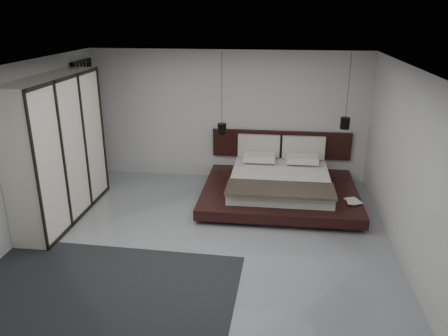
# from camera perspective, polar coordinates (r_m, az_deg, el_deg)

# --- Properties ---
(floor) EXTENTS (6.00, 6.00, 0.00)m
(floor) POSITION_cam_1_polar(r_m,az_deg,el_deg) (7.25, -2.40, -9.51)
(floor) COLOR gray
(floor) RESTS_ON ground
(ceiling) EXTENTS (6.00, 6.00, 0.00)m
(ceiling) POSITION_cam_1_polar(r_m,az_deg,el_deg) (6.36, -2.77, 13.05)
(ceiling) COLOR white
(ceiling) RESTS_ON wall_back
(wall_back) EXTENTS (6.00, 0.00, 6.00)m
(wall_back) POSITION_cam_1_polar(r_m,az_deg,el_deg) (9.53, 0.44, 6.82)
(wall_back) COLOR silver
(wall_back) RESTS_ON floor
(wall_front) EXTENTS (6.00, 0.00, 6.00)m
(wall_front) POSITION_cam_1_polar(r_m,az_deg,el_deg) (4.02, -9.85, -12.83)
(wall_front) COLOR silver
(wall_front) RESTS_ON floor
(wall_left) EXTENTS (0.00, 6.00, 6.00)m
(wall_left) POSITION_cam_1_polar(r_m,az_deg,el_deg) (7.75, -25.03, 1.82)
(wall_left) COLOR silver
(wall_left) RESTS_ON floor
(wall_right) EXTENTS (0.00, 6.00, 6.00)m
(wall_right) POSITION_cam_1_polar(r_m,az_deg,el_deg) (6.86, 22.97, -0.06)
(wall_right) COLOR silver
(wall_right) RESTS_ON floor
(lattice_screen) EXTENTS (0.05, 0.90, 2.60)m
(lattice_screen) POSITION_cam_1_polar(r_m,az_deg,el_deg) (9.83, -17.40, 5.71)
(lattice_screen) COLOR black
(lattice_screen) RESTS_ON floor
(bed) EXTENTS (2.98, 2.47, 1.11)m
(bed) POSITION_cam_1_polar(r_m,az_deg,el_deg) (8.75, 7.30, -2.11)
(bed) COLOR black
(bed) RESTS_ON floor
(book_lower) EXTENTS (0.32, 0.37, 0.03)m
(book_lower) POSITION_cam_1_polar(r_m,az_deg,el_deg) (8.23, 15.85, -4.27)
(book_lower) COLOR #99724C
(book_lower) RESTS_ON bed
(book_upper) EXTENTS (0.20, 0.26, 0.02)m
(book_upper) POSITION_cam_1_polar(r_m,az_deg,el_deg) (8.19, 15.75, -4.21)
(book_upper) COLOR #99724C
(book_upper) RESTS_ON book_lower
(pendant_left) EXTENTS (0.18, 0.18, 1.64)m
(pendant_left) POSITION_cam_1_polar(r_m,az_deg,el_deg) (8.98, -0.28, 5.20)
(pendant_left) COLOR black
(pendant_left) RESTS_ON ceiling
(pendant_right) EXTENTS (0.18, 0.18, 1.45)m
(pendant_right) POSITION_cam_1_polar(r_m,az_deg,el_deg) (8.96, 15.53, 5.69)
(pendant_right) COLOR black
(pendant_right) RESTS_ON ceiling
(wardrobe) EXTENTS (0.61, 2.59, 2.54)m
(wardrobe) POSITION_cam_1_polar(r_m,az_deg,el_deg) (8.16, -20.80, 2.29)
(wardrobe) COLOR #EEE4CF
(wardrobe) RESTS_ON floor
(rug) EXTENTS (3.74, 2.72, 0.02)m
(rug) POSITION_cam_1_polar(r_m,az_deg,el_deg) (6.18, -16.64, -16.08)
(rug) COLOR black
(rug) RESTS_ON floor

